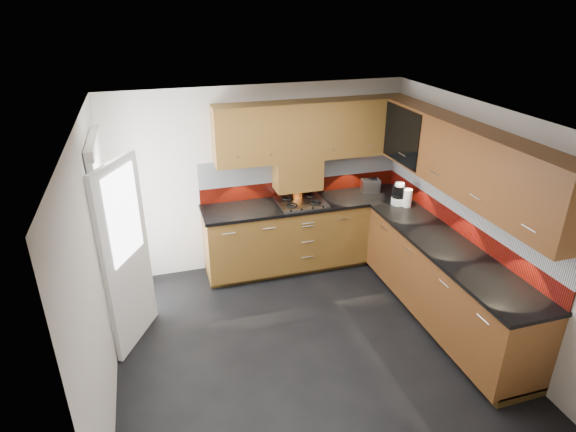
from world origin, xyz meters
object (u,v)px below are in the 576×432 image
object	(u,v)px
toaster	(370,185)
utensil_pot	(298,192)
food_processor	(399,194)
gas_hob	(301,202)

from	to	relation	value
toaster	utensil_pot	bearing A→B (deg)	178.83
toaster	food_processor	xyz separation A→B (m)	(0.15, -0.51, 0.05)
gas_hob	food_processor	distance (m)	1.23
utensil_pot	food_processor	size ratio (longest dim) A/B	1.48
toaster	food_processor	size ratio (longest dim) A/B	0.91
utensil_pot	food_processor	bearing A→B (deg)	-24.17
utensil_pot	toaster	xyz separation A→B (m)	(1.03, -0.02, -0.01)
toaster	gas_hob	bearing A→B (deg)	-173.46
utensil_pot	toaster	bearing A→B (deg)	-1.17
utensil_pot	gas_hob	bearing A→B (deg)	-87.25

